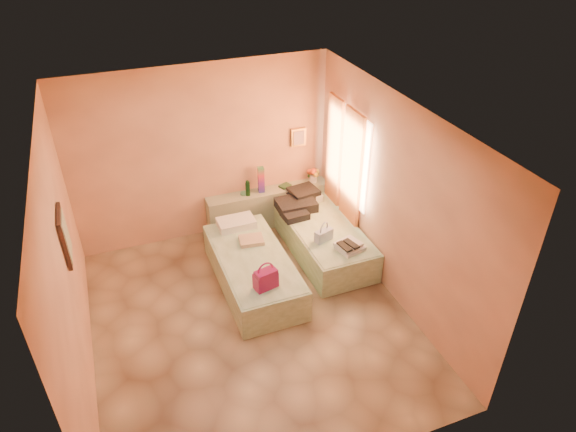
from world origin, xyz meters
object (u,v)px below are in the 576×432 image
blue_handbag (324,235)px  towel_stack (350,246)px  flower_vase (313,174)px  headboard_ledge (268,207)px  magenta_handbag (266,279)px  green_book (285,186)px  bed_left (253,270)px  bed_right (323,238)px  water_bottle (248,188)px

blue_handbag → towel_stack: (0.26, -0.33, -0.04)m
flower_vase → towel_stack: 1.78m
headboard_ledge → magenta_handbag: magenta_handbag is taller
headboard_ledge → green_book: size_ratio=11.15×
bed_left → magenta_handbag: magenta_handbag is taller
flower_vase → blue_handbag: bearing=-107.4°
headboard_ledge → blue_handbag: (0.36, -1.41, 0.26)m
blue_handbag → bed_right: bearing=47.7°
bed_right → towel_stack: towel_stack is taller
headboard_ledge → water_bottle: 0.57m
flower_vase → bed_left: bearing=-137.2°
bed_right → blue_handbag: blue_handbag is taller
headboard_ledge → bed_right: 1.18m
headboard_ledge → bed_left: bearing=-117.1°
water_bottle → blue_handbag: water_bottle is taller
bed_right → green_book: bearing=101.3°
magenta_handbag → towel_stack: magenta_handbag is taller
blue_handbag → water_bottle: bearing=99.3°
bed_right → flower_vase: flower_vase is taller
bed_left → towel_stack: size_ratio=5.71×
bed_left → bed_right: (1.25, 0.36, 0.00)m
headboard_ledge → flower_vase: flower_vase is taller
flower_vase → towel_stack: size_ratio=0.84×
water_bottle → flower_vase: 1.16m
headboard_ledge → blue_handbag: blue_handbag is taller
towel_stack → water_bottle: bearing=119.7°
bed_right → headboard_ledge: bearing=116.2°
water_bottle → blue_handbag: bearing=-62.6°
headboard_ledge → water_bottle: size_ratio=8.02×
headboard_ledge → magenta_handbag: (-0.76, -2.09, 0.31)m
flower_vase → towel_stack: bearing=-96.0°
magenta_handbag → headboard_ledge: bearing=57.5°
headboard_ledge → blue_handbag: 1.48m
bed_right → blue_handbag: (-0.16, -0.36, 0.34)m
green_book → towel_stack: (0.32, -1.76, -0.12)m
headboard_ledge → towel_stack: headboard_ledge is taller
headboard_ledge → towel_stack: size_ratio=5.86×
green_book → blue_handbag: (0.06, -1.43, -0.08)m
bed_right → flower_vase: (0.28, 1.06, 0.55)m
water_bottle → blue_handbag: (0.71, -1.38, -0.19)m
bed_right → water_bottle: bearing=130.3°
water_bottle → towel_stack: water_bottle is taller
magenta_handbag → bed_right: bearing=26.4°
green_book → flower_vase: flower_vase is taller
bed_left → green_book: (1.02, 1.42, 0.42)m
water_bottle → magenta_handbag: bearing=-101.2°
water_bottle → towel_stack: 1.98m
headboard_ledge → magenta_handbag: 2.24m
bed_left → bed_right: size_ratio=1.00×
blue_handbag → bed_left: bearing=161.6°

